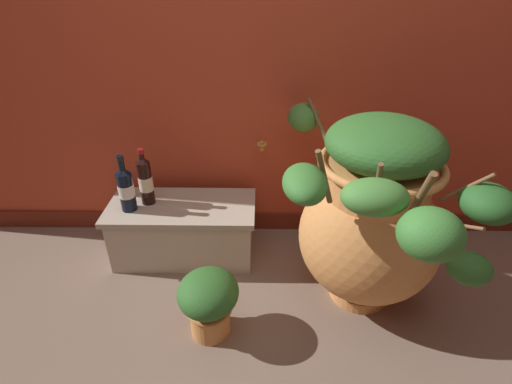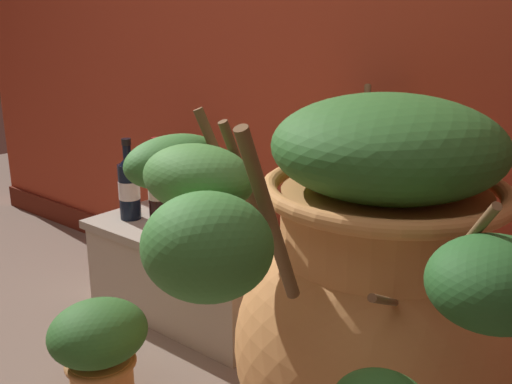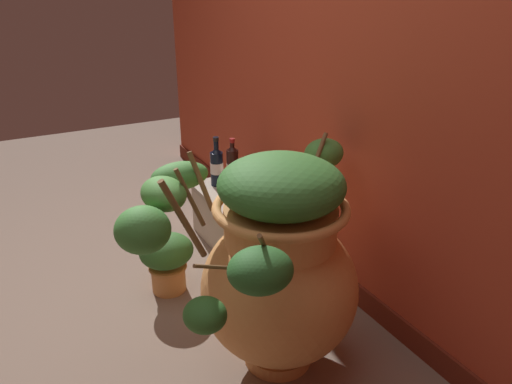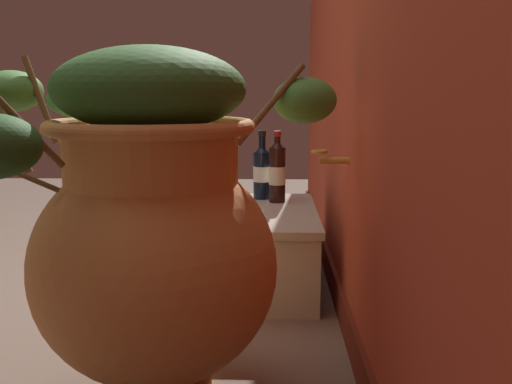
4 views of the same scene
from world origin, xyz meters
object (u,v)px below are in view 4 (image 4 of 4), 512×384
wine_bottle_middle (277,170)px  wine_bottle_left (262,170)px  terracotta_urn (147,223)px  potted_shrub (130,255)px

wine_bottle_middle → wine_bottle_left: bearing=-141.0°
wine_bottle_left → wine_bottle_middle: wine_bottle_middle is taller
wine_bottle_left → terracotta_urn: bearing=-13.2°
wine_bottle_middle → potted_shrub: wine_bottle_middle is taller
wine_bottle_left → wine_bottle_middle: (0.08, 0.07, 0.01)m
terracotta_urn → wine_bottle_left: (-1.18, 0.28, -0.02)m
terracotta_urn → potted_shrub: bearing=-162.6°
wine_bottle_middle → potted_shrub: bearing=-56.0°
wine_bottle_middle → terracotta_urn: bearing=-17.4°
potted_shrub → terracotta_urn: bearing=17.4°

